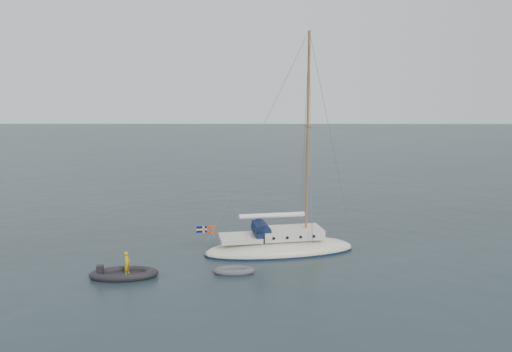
{
  "coord_description": "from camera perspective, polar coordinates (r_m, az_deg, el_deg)",
  "views": [
    {
      "loc": [
        -1.55,
        -31.3,
        10.55
      ],
      "look_at": [
        -1.72,
        0.0,
        5.41
      ],
      "focal_mm": 35.0,
      "sensor_mm": 36.0,
      "label": 1
    }
  ],
  "objects": [
    {
      "name": "sailboat",
      "position": [
        33.76,
        2.78,
        -6.85
      ],
      "size": [
        10.69,
        3.2,
        15.23
      ],
      "rotation": [
        0.0,
        0.0,
        0.19
      ],
      "color": "beige",
      "rests_on": "ground"
    },
    {
      "name": "ground",
      "position": [
        33.07,
        3.02,
        -9.3
      ],
      "size": [
        300.0,
        300.0,
        0.0
      ],
      "primitive_type": "plane",
      "color": "black",
      "rests_on": "ground"
    },
    {
      "name": "dinghy",
      "position": [
        30.3,
        -2.53,
        -10.75
      ],
      "size": [
        2.49,
        1.12,
        0.36
      ],
      "rotation": [
        0.0,
        0.0,
        0.05
      ],
      "color": "#4D4D52",
      "rests_on": "ground"
    },
    {
      "name": "rib",
      "position": [
        30.58,
        -14.89,
        -10.7
      ],
      "size": [
        4.0,
        1.82,
        1.57
      ],
      "rotation": [
        0.0,
        0.0,
        0.12
      ],
      "color": "black",
      "rests_on": "ground"
    }
  ]
}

